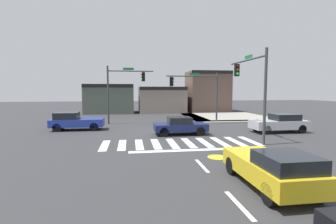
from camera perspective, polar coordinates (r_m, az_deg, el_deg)
name	(u,v)px	position (r m, az deg, el deg)	size (l,w,h in m)	color
ground_plane	(170,132)	(20.98, 0.44, -4.56)	(120.00, 120.00, 0.00)	#353538
crosswalk_near	(181,143)	(16.63, 2.88, -7.10)	(10.28, 3.16, 0.01)	silver
lane_markings	(250,185)	(10.09, 18.23, -15.48)	(6.80, 20.25, 0.01)	white
bike_detector_marking	(217,157)	(13.49, 11.22, -10.08)	(1.03, 1.03, 0.01)	yellow
curb_corner_northeast	(225,117)	(32.25, 12.83, -1.18)	(10.00, 10.60, 0.15)	#9E998E
storefront_row	(165,96)	(39.73, -0.69, 3.66)	(22.27, 6.79, 6.47)	#4C564C
traffic_signal_northwest	(124,85)	(26.30, -10.08, 6.21)	(4.76, 0.32, 5.97)	#383A3D
traffic_signal_northeast	(197,88)	(26.44, 6.57, 5.53)	(5.54, 0.32, 5.32)	#383A3D
traffic_signal_southeast	(251,80)	(18.55, 18.50, 7.04)	(0.32, 5.45, 6.13)	#383A3D
car_yellow	(272,168)	(9.79, 22.68, -11.68)	(1.85, 4.25, 1.46)	gold
car_navy	(180,126)	(19.67, 2.79, -3.12)	(4.11, 1.85, 1.39)	#141E4C
car_blue	(75,121)	(23.29, -20.49, -1.97)	(4.45, 1.82, 1.57)	#23389E
car_silver	(280,123)	(22.66, 24.20, -2.30)	(4.49, 1.87, 1.53)	#B7BABF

